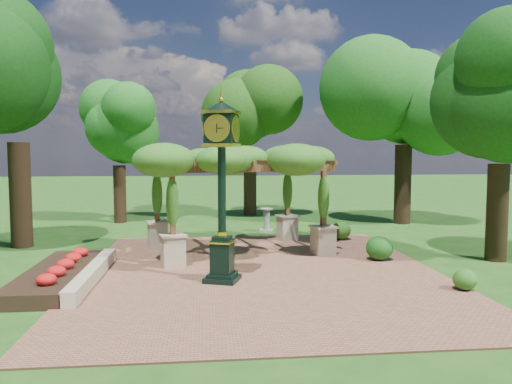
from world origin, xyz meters
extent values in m
plane|color=#1E4714|center=(0.00, 0.00, 0.00)|extent=(120.00, 120.00, 0.00)
cube|color=brown|center=(0.00, 1.00, 0.02)|extent=(10.00, 12.00, 0.04)
cube|color=#C6B793|center=(-4.60, 0.50, 0.20)|extent=(0.35, 5.00, 0.40)
cube|color=red|center=(-5.50, 0.50, 0.18)|extent=(1.50, 5.00, 0.36)
cube|color=black|center=(-1.15, 0.02, 0.10)|extent=(1.08, 1.08, 0.13)
cube|color=black|center=(-1.15, 0.02, 0.67)|extent=(0.67, 0.67, 0.95)
cube|color=gold|center=(-1.15, 0.02, 1.09)|extent=(0.75, 0.75, 0.04)
cylinder|color=black|center=(-1.15, 0.02, 2.47)|extent=(0.27, 0.27, 2.43)
cube|color=black|center=(-1.15, 0.02, 4.05)|extent=(0.94, 0.94, 0.74)
cylinder|color=white|center=(-1.28, -0.34, 4.05)|extent=(0.61, 0.24, 0.63)
cone|color=black|center=(-1.15, 0.02, 4.63)|extent=(1.21, 1.21, 0.26)
sphere|color=gold|center=(-1.15, 0.02, 4.79)|extent=(0.15, 0.15, 0.15)
cube|color=tan|center=(-2.56, 1.94, 0.49)|extent=(0.79, 0.79, 0.90)
cube|color=brown|center=(-2.56, 1.94, 1.92)|extent=(0.19, 0.19, 1.86)
cube|color=tan|center=(2.32, 3.14, 0.49)|extent=(0.79, 0.79, 0.90)
cube|color=brown|center=(2.32, 3.14, 1.92)|extent=(0.19, 0.19, 1.86)
cube|color=tan|center=(-3.28, 4.87, 0.49)|extent=(0.79, 0.79, 0.90)
cube|color=brown|center=(-3.28, 4.87, 1.92)|extent=(0.19, 0.19, 1.86)
cube|color=tan|center=(1.60, 6.07, 0.49)|extent=(0.79, 0.79, 0.90)
cube|color=brown|center=(1.60, 6.07, 1.92)|extent=(0.19, 0.19, 1.86)
cube|color=brown|center=(-0.12, 2.54, 2.93)|extent=(5.69, 1.53, 0.22)
cube|color=brown|center=(-0.84, 5.47, 2.93)|extent=(5.69, 1.53, 0.22)
ellipsoid|color=#2D601B|center=(-0.48, 4.01, 3.21)|extent=(6.52, 4.90, 1.01)
cube|color=gray|center=(1.06, 8.32, 0.05)|extent=(0.65, 0.65, 0.10)
cylinder|color=gray|center=(1.06, 8.32, 0.51)|extent=(0.33, 0.33, 0.92)
cylinder|color=gray|center=(1.06, 8.32, 0.99)|extent=(0.62, 0.62, 0.05)
ellipsoid|color=#275B1A|center=(4.79, -1.46, 0.30)|extent=(0.70, 0.70, 0.52)
ellipsoid|color=#184E15|center=(3.89, 2.10, 0.42)|extent=(0.91, 0.91, 0.76)
ellipsoid|color=#2C5C1A|center=(3.69, 5.86, 0.39)|extent=(0.81, 0.81, 0.70)
cylinder|color=black|center=(-8.24, 5.78, 1.90)|extent=(0.75, 0.75, 3.80)
ellipsoid|color=#10370D|center=(-8.24, 5.78, 6.80)|extent=(4.67, 4.67, 6.00)
cylinder|color=#301E12|center=(-5.72, 11.84, 1.40)|extent=(0.60, 0.60, 2.80)
ellipsoid|color=#1C5919|center=(-5.72, 11.84, 5.01)|extent=(3.06, 3.06, 4.42)
cylinder|color=#372316|center=(0.88, 14.11, 1.52)|extent=(0.70, 0.70, 3.04)
ellipsoid|color=#1B4110|center=(0.88, 14.11, 5.43)|extent=(3.89, 3.89, 4.79)
cylinder|color=black|center=(7.91, 10.14, 1.90)|extent=(0.79, 0.79, 3.80)
ellipsoid|color=#1C5618|center=(7.91, 10.14, 6.80)|extent=(4.75, 4.75, 6.00)
cylinder|color=#312313|center=(7.62, 1.83, 1.54)|extent=(0.65, 0.65, 3.08)
ellipsoid|color=#103C0F|center=(7.62, 1.83, 5.51)|extent=(3.63, 3.63, 4.86)
camera|label=1|loc=(-1.61, -12.97, 3.45)|focal=35.00mm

